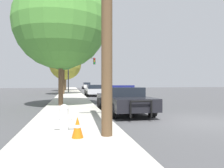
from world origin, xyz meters
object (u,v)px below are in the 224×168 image
at_px(traffic_cone, 78,127).
at_px(traffic_light, 79,67).
at_px(tree_sidewalk_far, 65,64).
at_px(tree_sidewalk_near, 61,23).
at_px(police_car, 122,99).
at_px(car_background_midblock, 94,90).
at_px(tree_sidewalk_mid, 63,49).
at_px(car_background_distant, 87,86).
at_px(fire_hydrant, 64,117).

bearing_deg(traffic_cone, traffic_light, 87.49).
xyz_separation_m(tree_sidewalk_far, traffic_cone, (1.03, -33.69, -4.40)).
bearing_deg(tree_sidewalk_near, police_car, -42.31).
distance_m(car_background_midblock, tree_sidewalk_mid, 6.80).
height_order(car_background_distant, tree_sidewalk_far, tree_sidewalk_far).
height_order(police_car, traffic_light, traffic_light).
distance_m(police_car, tree_sidewalk_near, 6.33).
relative_size(police_car, tree_sidewalk_near, 0.68).
bearing_deg(car_background_midblock, traffic_cone, -97.53).
height_order(fire_hydrant, car_background_midblock, car_background_midblock).
height_order(traffic_light, traffic_cone, traffic_light).
relative_size(car_background_midblock, tree_sidewalk_near, 0.51).
bearing_deg(car_background_distant, car_background_midblock, -95.30).
xyz_separation_m(car_background_distant, tree_sidewalk_far, (-4.59, -11.42, 4.01)).
relative_size(car_background_distant, tree_sidewalk_near, 0.50).
bearing_deg(car_background_midblock, car_background_distant, 87.58).
distance_m(police_car, tree_sidewalk_mid, 17.77).
xyz_separation_m(car_background_distant, car_background_midblock, (-1.06, -26.02, -0.10)).
bearing_deg(traffic_cone, tree_sidewalk_far, 91.75).
relative_size(car_background_distant, traffic_cone, 7.27).
distance_m(fire_hydrant, tree_sidewalk_far, 33.12).
height_order(fire_hydrant, tree_sidewalk_near, tree_sidewalk_near).
bearing_deg(traffic_light, car_background_midblock, -77.74).
bearing_deg(car_background_midblock, fire_hydrant, -98.99).
relative_size(car_background_distant, tree_sidewalk_far, 0.53).
bearing_deg(tree_sidewalk_far, fire_hydrant, -88.83).
distance_m(traffic_light, tree_sidewalk_mid, 4.57).
relative_size(police_car, car_background_distant, 1.37).
bearing_deg(car_background_distant, tree_sidewalk_far, -114.88).
bearing_deg(police_car, tree_sidewalk_mid, -79.41).
bearing_deg(fire_hydrant, car_background_midblock, 81.09).
height_order(fire_hydrant, traffic_light, traffic_light).
relative_size(police_car, traffic_light, 1.08).
distance_m(police_car, traffic_cone, 5.86).
height_order(car_background_midblock, tree_sidewalk_near, tree_sidewalk_near).
distance_m(fire_hydrant, tree_sidewalk_near, 8.79).
bearing_deg(tree_sidewalk_mid, traffic_light, 57.91).
bearing_deg(police_car, traffic_light, -87.56).
xyz_separation_m(tree_sidewalk_near, traffic_cone, (0.76, -8.25, -4.86)).
distance_m(traffic_light, car_background_distant, 20.02).
bearing_deg(traffic_light, tree_sidewalk_near, -96.22).
bearing_deg(police_car, car_background_distant, -93.00).
bearing_deg(tree_sidewalk_mid, fire_hydrant, -88.08).
distance_m(car_background_midblock, traffic_cone, 19.26).
height_order(car_background_distant, tree_sidewalk_mid, tree_sidewalk_mid).
height_order(tree_sidewalk_mid, tree_sidewalk_far, tree_sidewalk_mid).
bearing_deg(tree_sidewalk_mid, car_background_distant, 78.67).
relative_size(car_background_midblock, tree_sidewalk_mid, 0.50).
height_order(police_car, tree_sidewalk_near, tree_sidewalk_near).
height_order(traffic_light, tree_sidewalk_mid, tree_sidewalk_mid).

